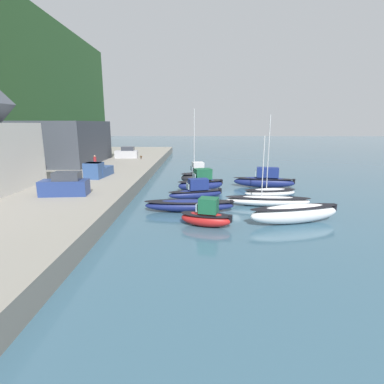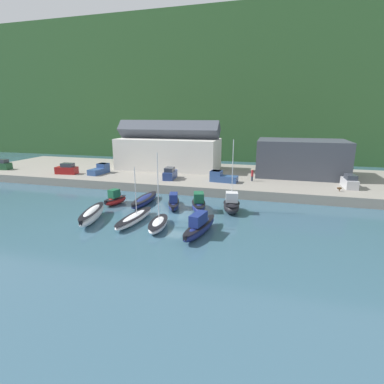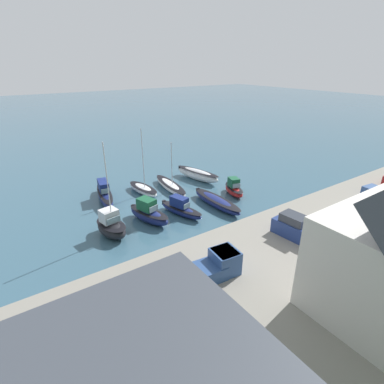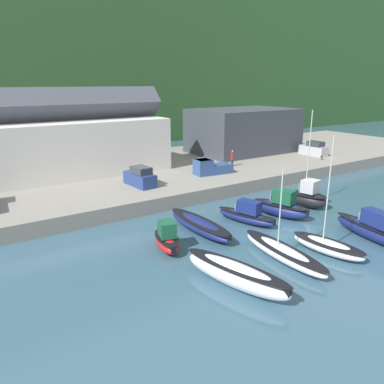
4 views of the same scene
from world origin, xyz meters
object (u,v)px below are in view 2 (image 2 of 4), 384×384
Objects in this scene: moored_boat_3 at (199,204)px; moored_boat_4 at (231,205)px; moored_boat_6 at (134,218)px; dog_on_quay at (339,188)px; pickup_truck_0 at (222,177)px; moored_boat_2 at (174,202)px; moored_boat_1 at (145,200)px; parked_car_2 at (350,182)px; person_on_quay at (252,175)px; parked_car_1 at (1,165)px; moored_boat_5 at (92,215)px; moored_boat_8 at (199,227)px; moored_boat_7 at (158,224)px; parked_car_0 at (170,174)px; moored_boat_0 at (115,199)px; parked_car_3 at (67,169)px; pickup_truck_1 at (100,169)px.

moored_boat_3 is 0.60× the size of moored_boat_4.
moored_boat_4 reaches higher than moored_boat_6.
pickup_truck_0 is at bearing 55.59° from dog_on_quay.
pickup_truck_0 is (4.74, 12.17, 1.55)m from moored_boat_2.
parked_car_2 is at bearing 21.89° from moored_boat_1.
parked_car_2 is at bearing 11.44° from moored_boat_2.
person_on_quay is at bearing -63.26° from pickup_truck_0.
moored_boat_2 is 0.63× the size of moored_boat_4.
dog_on_quay is at bearing 23.70° from moored_boat_4.
moored_boat_6 is 1.94× the size of parked_car_1.
parked_car_1 is (-38.33, 11.04, 1.82)m from moored_boat_1.
moored_boat_5 is (-8.04, -8.01, 0.08)m from moored_boat_2.
moored_boat_5 is at bearing -165.41° from moored_boat_6.
dog_on_quay is at bearing 57.48° from moored_boat_8.
dog_on_quay is (13.55, -3.93, -0.64)m from person_on_quay.
moored_boat_3 reaches higher than moored_boat_1.
moored_boat_1 is at bearing 80.32° from dog_on_quay.
moored_boat_7 is at bearing -12.49° from moored_boat_6.
parked_car_0 is at bearing 179.45° from parked_car_2.
moored_boat_4 is (17.16, 0.80, 0.27)m from moored_boat_0.
pickup_truck_0 is at bearing 95.82° from moored_boat_4.
moored_boat_6 reaches higher than pickup_truck_0.
moored_boat_0 is 17.18m from moored_boat_4.
moored_boat_7 is at bearing -175.63° from moored_boat_8.
moored_boat_7 is (3.61, -1.09, 0.01)m from moored_boat_6.
moored_boat_5 is (-11.86, -7.44, -0.14)m from moored_boat_3.
moored_boat_8 is at bearing -16.63° from moored_boat_5.
parked_car_3 is at bearing 136.64° from moored_boat_7.
parked_car_3 is 0.89× the size of pickup_truck_0.
moored_boat_3 is at bearing -24.18° from pickup_truck_1.
moored_boat_6 reaches higher than moored_boat_8.
moored_boat_5 is 36.40m from dog_on_quay.
parked_car_2 is 0.88× the size of pickup_truck_0.
moored_boat_7 is at bearing -39.81° from pickup_truck_1.
moored_boat_7 is at bearing -14.76° from moored_boat_5.
parked_car_0 is 1.00× the size of parked_car_1.
moored_boat_6 is 24.77m from person_on_quay.
person_on_quay reaches higher than moored_boat_1.
moored_boat_5 is at bearing -164.67° from moored_boat_3.
moored_boat_3 is 4.50m from moored_boat_4.
moored_boat_8 is 1.83× the size of parked_car_1.
moored_boat_5 is 1.84× the size of parked_car_0.
moored_boat_8 is at bearing -41.57° from moored_boat_1.
moored_boat_8 is (-2.32, -8.64, -0.17)m from moored_boat_4.
parked_car_0 is at bearing -93.85° from parked_car_1.
parked_car_1 reaches higher than moored_boat_0.
moored_boat_3 is 1.35× the size of parked_car_3.
dog_on_quay is (49.61, -0.82, -0.46)m from parked_car_3.
moored_boat_0 is at bearing -45.73° from pickup_truck_1.
pickup_truck_0 is at bearing 59.36° from moored_boat_0.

